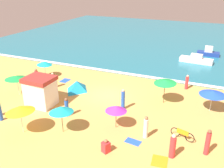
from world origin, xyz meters
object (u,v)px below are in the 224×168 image
at_px(beach_umbrella_6, 20,109).
at_px(beachgoer_5, 123,100).
at_px(beach_umbrella_7, 17,77).
at_px(beachgoer_3, 208,143).
at_px(beachgoer_10, 187,82).
at_px(small_boat_1, 208,53).
at_px(beachgoer_9, 0,110).
at_px(beach_umbrella_1, 116,108).
at_px(beachgoer_2, 67,107).
at_px(beach_umbrella_2, 165,82).
at_px(beach_umbrella_9, 61,109).
at_px(beachgoer_1, 53,81).
at_px(beach_umbrella_8, 213,93).
at_px(lifeguard_cabana, 41,91).
at_px(beachgoer_8, 106,147).
at_px(beach_umbrella_3, 44,63).
at_px(beachgoer_11, 37,77).
at_px(parked_bicycle, 182,134).
at_px(small_boat_0, 196,60).
at_px(beachgoer_4, 146,127).
at_px(beachgoer_6, 173,146).
at_px(beach_tent, 77,86).

distance_m(beach_umbrella_6, beachgoer_5, 8.49).
height_order(beach_umbrella_7, beachgoer_3, beach_umbrella_7).
height_order(beachgoer_10, small_boat_1, beachgoer_10).
bearing_deg(beachgoer_9, beach_umbrella_1, 16.98).
bearing_deg(beachgoer_2, beachgoer_5, 37.17).
xyz_separation_m(beach_umbrella_2, beach_umbrella_9, (-5.91, -7.72, -0.22)).
distance_m(beach_umbrella_9, beachgoer_1, 8.64).
distance_m(beachgoer_5, small_boat_1, 21.07).
bearing_deg(beach_umbrella_8, lifeguard_cabana, -160.77).
xyz_separation_m(beach_umbrella_8, beachgoer_10, (-2.57, 3.95, -0.98)).
xyz_separation_m(beach_umbrella_2, beachgoer_8, (-1.94, -8.57, -1.72)).
xyz_separation_m(beach_umbrella_2, beach_umbrella_3, (-14.17, 0.97, -0.44)).
xyz_separation_m(beach_umbrella_6, beachgoer_8, (6.68, 0.40, -1.56)).
height_order(beachgoer_8, beachgoer_9, beachgoer_9).
relative_size(beach_umbrella_7, beachgoer_11, 1.36).
relative_size(parked_bicycle, small_boat_0, 0.40).
bearing_deg(parked_bicycle, beach_umbrella_7, 176.42).
height_order(beachgoer_2, beachgoer_4, beachgoer_4).
height_order(beachgoer_1, beachgoer_6, beachgoer_6).
bearing_deg(beachgoer_3, beach_umbrella_7, 173.27).
bearing_deg(beach_tent, beachgoer_8, -48.39).
bearing_deg(beach_tent, beach_umbrella_3, 161.24).
relative_size(beachgoer_8, small_boat_0, 0.22).
distance_m(beachgoer_1, small_boat_1, 23.59).
xyz_separation_m(beachgoer_2, beachgoer_9, (-4.58, -2.74, 0.09)).
distance_m(beach_umbrella_6, parked_bicycle, 11.88).
xyz_separation_m(beachgoer_3, beachgoer_11, (-17.81, 4.94, -0.06)).
distance_m(beach_umbrella_2, beach_umbrella_6, 12.44).
xyz_separation_m(beach_umbrella_8, beachgoer_8, (-6.02, -8.67, -1.31)).
bearing_deg(beachgoer_10, beachgoer_6, -86.62).
height_order(lifeguard_cabana, beachgoer_1, lifeguard_cabana).
relative_size(beach_umbrella_7, beachgoer_10, 1.55).
relative_size(beach_umbrella_6, beach_umbrella_7, 1.07).
xyz_separation_m(beach_umbrella_2, beach_umbrella_6, (-8.62, -8.96, -0.16)).
height_order(beach_umbrella_1, beach_umbrella_6, beach_umbrella_6).
bearing_deg(lifeguard_cabana, beachgoer_9, -111.34).
bearing_deg(small_boat_0, beachgoer_11, -136.05).
relative_size(beach_umbrella_6, beach_umbrella_8, 0.82).
xyz_separation_m(beach_umbrella_2, beach_tent, (-8.79, -0.85, -1.61)).
distance_m(beach_umbrella_8, beachgoer_10, 4.81).
relative_size(beach_umbrella_2, beachgoer_10, 1.82).
relative_size(beach_umbrella_9, small_boat_0, 0.59).
distance_m(beach_umbrella_6, beach_umbrella_8, 15.60).
bearing_deg(beach_umbrella_1, beachgoer_3, -4.71).
bearing_deg(beachgoer_9, beachgoer_4, 11.85).
height_order(beach_umbrella_1, beachgoer_5, beachgoer_5).
height_order(beachgoer_11, small_boat_1, beachgoer_11).
height_order(beach_umbrella_2, beachgoer_11, beach_umbrella_2).
height_order(beachgoer_6, beachgoer_9, beachgoer_9).
bearing_deg(beach_umbrella_3, small_boat_0, 38.38).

